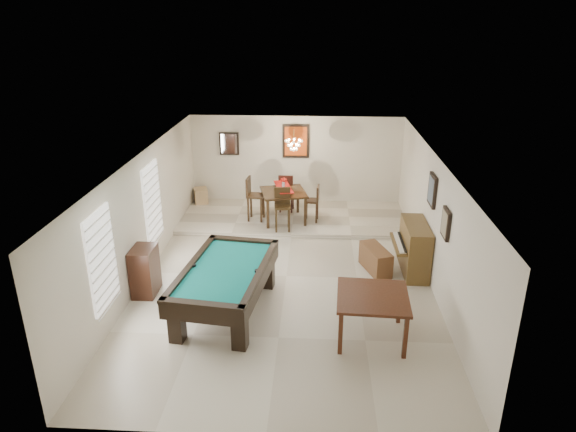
# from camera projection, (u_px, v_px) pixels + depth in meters

# --- Properties ---
(ground_plane) EXTENTS (6.00, 9.00, 0.02)m
(ground_plane) POSITION_uv_depth(u_px,v_px,m) (286.00, 276.00, 11.00)
(ground_plane) COLOR beige
(wall_back) EXTENTS (6.00, 0.04, 2.60)m
(wall_back) POSITION_uv_depth(u_px,v_px,m) (296.00, 161.00, 14.70)
(wall_back) COLOR silver
(wall_back) RESTS_ON ground_plane
(wall_front) EXTENTS (6.00, 0.04, 2.60)m
(wall_front) POSITION_uv_depth(u_px,v_px,m) (264.00, 356.00, 6.34)
(wall_front) COLOR silver
(wall_front) RESTS_ON ground_plane
(wall_left) EXTENTS (0.04, 9.00, 2.60)m
(wall_left) POSITION_uv_depth(u_px,v_px,m) (143.00, 217.00, 10.68)
(wall_left) COLOR silver
(wall_left) RESTS_ON ground_plane
(wall_right) EXTENTS (0.04, 9.00, 2.60)m
(wall_right) POSITION_uv_depth(u_px,v_px,m) (434.00, 223.00, 10.36)
(wall_right) COLOR silver
(wall_right) RESTS_ON ground_plane
(ceiling) EXTENTS (6.00, 9.00, 0.04)m
(ceiling) POSITION_uv_depth(u_px,v_px,m) (286.00, 158.00, 10.04)
(ceiling) COLOR white
(ceiling) RESTS_ON wall_back
(dining_step) EXTENTS (6.00, 2.50, 0.12)m
(dining_step) POSITION_uv_depth(u_px,v_px,m) (294.00, 218.00, 13.99)
(dining_step) COLOR beige
(dining_step) RESTS_ON ground_plane
(window_left_front) EXTENTS (0.06, 1.00, 1.70)m
(window_left_front) POSITION_uv_depth(u_px,v_px,m) (102.00, 260.00, 8.60)
(window_left_front) COLOR white
(window_left_front) RESTS_ON wall_left
(window_left_rear) EXTENTS (0.06, 1.00, 1.70)m
(window_left_rear) POSITION_uv_depth(u_px,v_px,m) (152.00, 203.00, 11.20)
(window_left_rear) COLOR white
(window_left_rear) RESTS_ON wall_left
(pool_table) EXTENTS (1.77, 2.83, 0.89)m
(pool_table) POSITION_uv_depth(u_px,v_px,m) (226.00, 290.00, 9.54)
(pool_table) COLOR black
(pool_table) RESTS_ON ground_plane
(square_table) EXTENTS (1.26, 1.26, 0.83)m
(square_table) POSITION_uv_depth(u_px,v_px,m) (371.00, 317.00, 8.77)
(square_table) COLOR #371A0D
(square_table) RESTS_ON ground_plane
(upright_piano) EXTENTS (0.74, 1.33, 1.11)m
(upright_piano) POSITION_uv_depth(u_px,v_px,m) (409.00, 248.00, 11.01)
(upright_piano) COLOR brown
(upright_piano) RESTS_ON ground_plane
(piano_bench) EXTENTS (0.67, 1.03, 0.53)m
(piano_bench) POSITION_uv_depth(u_px,v_px,m) (375.00, 259.00, 11.15)
(piano_bench) COLOR brown
(piano_bench) RESTS_ON ground_plane
(apothecary_chest) EXTENTS (0.44, 0.66, 0.98)m
(apothecary_chest) POSITION_uv_depth(u_px,v_px,m) (145.00, 271.00, 10.16)
(apothecary_chest) COLOR black
(apothecary_chest) RESTS_ON ground_plane
(dining_table) EXTENTS (1.35, 1.35, 0.92)m
(dining_table) POSITION_uv_depth(u_px,v_px,m) (283.00, 204.00, 13.51)
(dining_table) COLOR black
(dining_table) RESTS_ON dining_step
(flower_vase) EXTENTS (0.18, 0.18, 0.26)m
(flower_vase) POSITION_uv_depth(u_px,v_px,m) (283.00, 182.00, 13.29)
(flower_vase) COLOR #A0180D
(flower_vase) RESTS_ON dining_table
(dining_chair_south) EXTENTS (0.43, 0.43, 1.08)m
(dining_chair_south) POSITION_uv_depth(u_px,v_px,m) (283.00, 210.00, 12.86)
(dining_chair_south) COLOR black
(dining_chair_south) RESTS_ON dining_step
(dining_chair_north) EXTENTS (0.42, 0.42, 1.07)m
(dining_chair_north) POSITION_uv_depth(u_px,v_px,m) (287.00, 192.00, 14.13)
(dining_chair_north) COLOR black
(dining_chair_north) RESTS_ON dining_step
(dining_chair_west) EXTENTS (0.47, 0.47, 1.16)m
(dining_chair_west) POSITION_uv_depth(u_px,v_px,m) (256.00, 199.00, 13.49)
(dining_chair_west) COLOR black
(dining_chair_west) RESTS_ON dining_step
(dining_chair_east) EXTENTS (0.39, 0.39, 0.97)m
(dining_chair_east) POSITION_uv_depth(u_px,v_px,m) (312.00, 203.00, 13.45)
(dining_chair_east) COLOR black
(dining_chair_east) RESTS_ON dining_step
(corner_bench) EXTENTS (0.49, 0.55, 0.41)m
(corner_bench) POSITION_uv_depth(u_px,v_px,m) (201.00, 196.00, 14.87)
(corner_bench) COLOR tan
(corner_bench) RESTS_ON dining_step
(chandelier) EXTENTS (0.44, 0.44, 0.60)m
(chandelier) POSITION_uv_depth(u_px,v_px,m) (294.00, 141.00, 13.16)
(chandelier) COLOR #FFE5B2
(chandelier) RESTS_ON ceiling
(back_painting) EXTENTS (0.75, 0.06, 0.95)m
(back_painting) POSITION_uv_depth(u_px,v_px,m) (296.00, 141.00, 14.44)
(back_painting) COLOR #D84C14
(back_painting) RESTS_ON wall_back
(back_mirror) EXTENTS (0.55, 0.06, 0.65)m
(back_mirror) POSITION_uv_depth(u_px,v_px,m) (229.00, 144.00, 14.58)
(back_mirror) COLOR white
(back_mirror) RESTS_ON wall_back
(right_picture_upper) EXTENTS (0.06, 0.55, 0.65)m
(right_picture_upper) POSITION_uv_depth(u_px,v_px,m) (432.00, 190.00, 10.42)
(right_picture_upper) COLOR slate
(right_picture_upper) RESTS_ON wall_right
(right_picture_lower) EXTENTS (0.06, 0.45, 0.55)m
(right_picture_lower) POSITION_uv_depth(u_px,v_px,m) (446.00, 224.00, 9.29)
(right_picture_lower) COLOR gray
(right_picture_lower) RESTS_ON wall_right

